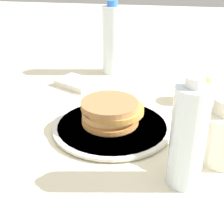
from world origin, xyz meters
TOP-DOWN VIEW (x-y plane):
  - ground_plane at (0.00, 0.00)m, footprint 4.00×4.00m
  - plate at (0.01, -0.01)m, footprint 0.29×0.29m
  - pancake_stack at (0.01, -0.01)m, footprint 0.15×0.15m
  - juice_glass at (0.23, 0.19)m, footprint 0.07×0.07m
  - cream_jug at (0.26, -0.09)m, footprint 0.11×0.11m
  - water_bottle_near at (-0.06, 0.39)m, footprint 0.07×0.07m
  - water_bottle_mid at (0.18, -0.18)m, footprint 0.06×0.06m
  - napkin at (-0.15, 0.24)m, footprint 0.15×0.13m

SIDE VIEW (x-z plane):
  - ground_plane at x=0.00m, z-range 0.00..0.00m
  - plate at x=0.01m, z-range 0.00..0.01m
  - napkin at x=-0.15m, z-range 0.00..0.02m
  - juice_glass at x=0.23m, z-range 0.00..0.07m
  - pancake_stack at x=0.01m, z-range 0.01..0.08m
  - cream_jug at x=0.26m, z-range -0.01..0.13m
  - water_bottle_mid at x=0.18m, z-range -0.01..0.21m
  - water_bottle_near at x=-0.06m, z-range -0.01..0.24m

